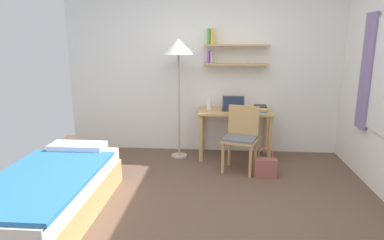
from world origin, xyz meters
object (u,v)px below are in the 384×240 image
at_px(bed, 49,195).
at_px(laptop, 233,106).
at_px(standing_lamp, 178,52).
at_px(book_stack, 260,108).
at_px(desk, 235,119).
at_px(desk_chair, 241,135).
at_px(water_bottle, 209,103).
at_px(handbag, 265,167).

bearing_deg(bed, laptop, 46.44).
height_order(bed, standing_lamp, standing_lamp).
relative_size(standing_lamp, book_stack, 7.25).
relative_size(desk, standing_lamp, 0.61).
xyz_separation_m(desk_chair, water_bottle, (-0.45, 0.50, 0.34)).
relative_size(book_stack, handbag, 0.61).
xyz_separation_m(bed, handbag, (2.28, 1.19, -0.10)).
xyz_separation_m(book_stack, handbag, (0.01, -0.70, -0.63)).
distance_m(bed, desk, 2.75).
bearing_deg(standing_lamp, desk, 3.71).
bearing_deg(desk, water_bottle, -178.68).
xyz_separation_m(bed, desk_chair, (1.97, 1.43, 0.25)).
relative_size(bed, desk_chair, 2.21).
xyz_separation_m(desk, water_bottle, (-0.39, -0.01, 0.23)).
xyz_separation_m(bed, water_bottle, (1.52, 1.94, 0.58)).
bearing_deg(book_stack, bed, -140.19).
distance_m(desk, standing_lamp, 1.28).
relative_size(desk, water_bottle, 5.26).
height_order(desk_chair, water_bottle, water_bottle).
bearing_deg(standing_lamp, water_bottle, 5.79).
height_order(bed, water_bottle, water_bottle).
bearing_deg(laptop, water_bottle, -173.17).
distance_m(desk_chair, standing_lamp, 1.47).
xyz_separation_m(standing_lamp, laptop, (0.80, 0.09, -0.79)).
distance_m(bed, standing_lamp, 2.55).
height_order(laptop, book_stack, laptop).
relative_size(desk_chair, laptop, 2.64).
bearing_deg(desk, bed, -134.44).
bearing_deg(desk_chair, handbag, -37.92).
xyz_separation_m(laptop, book_stack, (0.39, -0.09, -0.00)).
height_order(book_stack, handbag, book_stack).
relative_size(desk, handbag, 2.69).
bearing_deg(handbag, water_bottle, 135.54).
distance_m(desk_chair, laptop, 0.62).
bearing_deg(laptop, handbag, -63.25).
height_order(desk, handbag, desk).
relative_size(desk_chair, book_stack, 3.60).
height_order(bed, book_stack, book_stack).
relative_size(laptop, handbag, 0.83).
bearing_deg(bed, standing_lamp, 60.31).
relative_size(desk_chair, standing_lamp, 0.50).
height_order(desk, book_stack, book_stack).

